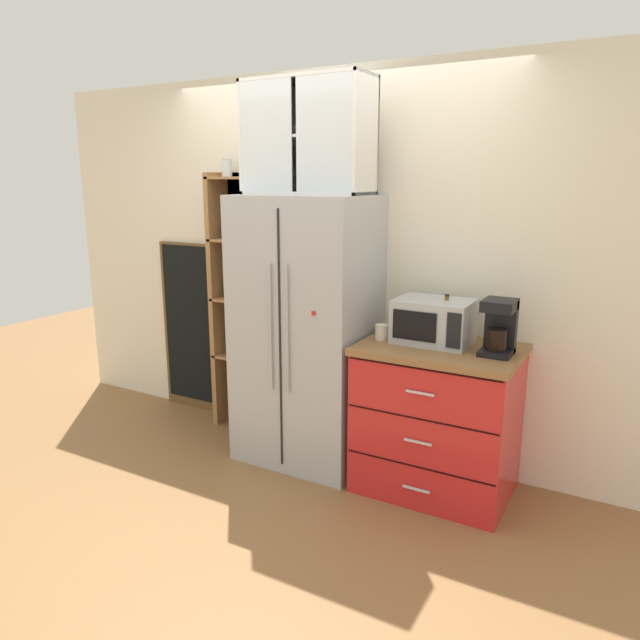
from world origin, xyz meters
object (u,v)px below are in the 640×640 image
(bottle_amber, at_px, (446,322))
(microwave, at_px, (434,321))
(mug_cream, at_px, (382,332))
(mug_red, at_px, (442,338))
(coffee_maker, at_px, (499,326))
(chalkboard_menu, at_px, (193,327))
(refrigerator, at_px, (307,331))

(bottle_amber, bearing_deg, microwave, -160.95)
(mug_cream, height_order, bottle_amber, bottle_amber)
(mug_red, bearing_deg, coffee_maker, -0.16)
(coffee_maker, bearing_deg, chalkboard_menu, 173.43)
(microwave, bearing_deg, coffee_maker, -6.18)
(microwave, bearing_deg, refrigerator, -176.56)
(bottle_amber, bearing_deg, refrigerator, -175.38)
(coffee_maker, relative_size, mug_red, 2.65)
(refrigerator, distance_m, bottle_amber, 0.92)
(refrigerator, distance_m, mug_red, 0.91)
(refrigerator, height_order, microwave, refrigerator)
(microwave, relative_size, mug_red, 3.76)
(coffee_maker, relative_size, chalkboard_menu, 0.23)
(mug_red, xyz_separation_m, chalkboard_menu, (-2.15, 0.28, -0.26))
(mug_cream, bearing_deg, microwave, 16.93)
(refrigerator, xyz_separation_m, microwave, (0.84, 0.05, 0.16))
(refrigerator, bearing_deg, microwave, 3.44)
(coffee_maker, bearing_deg, mug_red, 179.84)
(refrigerator, xyz_separation_m, mug_cream, (0.55, -0.04, 0.07))
(mug_red, bearing_deg, mug_cream, -172.48)
(bottle_amber, bearing_deg, chalkboard_menu, 174.16)
(coffee_maker, relative_size, mug_cream, 2.66)
(microwave, bearing_deg, mug_cream, -163.07)
(bottle_amber, bearing_deg, mug_cream, -162.68)
(coffee_maker, bearing_deg, mug_cream, -176.09)
(chalkboard_menu, bearing_deg, mug_cream, -10.46)
(mug_cream, xyz_separation_m, bottle_amber, (0.36, 0.11, 0.08))
(chalkboard_menu, bearing_deg, coffee_maker, -6.57)
(mug_cream, bearing_deg, refrigerator, 176.08)
(coffee_maker, xyz_separation_m, chalkboard_menu, (-2.47, 0.28, -0.37))
(chalkboard_menu, bearing_deg, bottle_amber, -5.84)
(microwave, xyz_separation_m, mug_cream, (-0.29, -0.09, -0.08))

